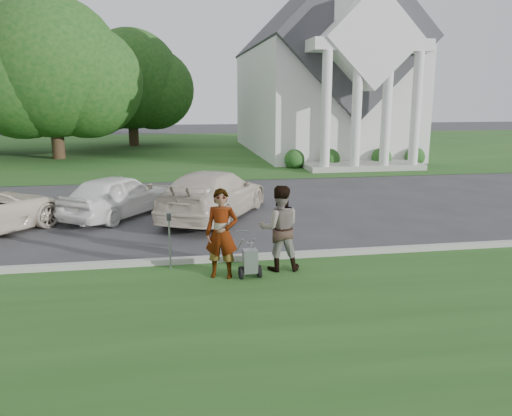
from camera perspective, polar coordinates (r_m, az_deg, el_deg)
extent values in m
plane|color=#333335|center=(11.27, -3.86, -7.06)|extent=(120.00, 120.00, 0.00)
cube|color=#204A19|center=(8.51, -1.79, -13.78)|extent=(80.00, 7.00, 0.01)
cube|color=#204A19|center=(37.76, -7.96, 6.76)|extent=(80.00, 30.00, 0.01)
cube|color=#9E9E93|center=(11.76, -4.13, -5.83)|extent=(80.00, 0.18, 0.15)
cube|color=white|center=(35.98, 6.82, 12.08)|extent=(9.00, 16.00, 7.00)
cube|color=#38383D|center=(36.12, 6.97, 17.64)|extent=(9.19, 17.00, 9.19)
cube|color=#9E9E93|center=(27.50, 11.99, 4.75)|extent=(6.20, 2.60, 0.30)
cylinder|color=white|center=(25.53, 8.00, 10.74)|extent=(0.50, 0.50, 6.00)
cylinder|color=white|center=(26.05, 11.41, 10.65)|extent=(0.50, 0.50, 6.00)
cylinder|color=white|center=(26.66, 14.69, 10.53)|extent=(0.50, 0.50, 6.00)
cylinder|color=white|center=(27.35, 17.80, 10.38)|extent=(0.50, 0.50, 6.00)
cube|color=white|center=(27.19, 12.76, 17.63)|extent=(6.20, 2.00, 0.60)
cube|color=white|center=(27.22, 12.79, 18.26)|extent=(5.09, 2.20, 5.09)
sphere|color=#1E4C19|center=(27.26, 4.42, 5.55)|extent=(1.10, 1.10, 1.10)
sphere|color=#1E4C19|center=(27.80, 8.45, 5.59)|extent=(1.10, 1.10, 1.10)
sphere|color=#1E4C19|center=(28.86, 14.15, 5.60)|extent=(1.10, 1.10, 1.10)
sphere|color=#1E4C19|center=(29.72, 17.71, 5.58)|extent=(1.10, 1.10, 1.10)
cylinder|color=#332316|center=(33.38, -21.77, 7.98)|extent=(0.76, 0.76, 3.20)
sphere|color=#154415|center=(33.35, -22.34, 14.68)|extent=(8.40, 8.40, 8.40)
sphere|color=#154415|center=(33.27, -18.84, 13.49)|extent=(6.89, 6.89, 6.89)
sphere|color=#154415|center=(33.43, -25.24, 13.33)|extent=(7.22, 7.22, 7.22)
sphere|color=#154415|center=(37.52, -27.20, 13.45)|extent=(7.54, 7.54, 7.54)
cylinder|color=#332316|center=(40.74, -13.85, 9.05)|extent=(0.76, 0.76, 3.00)
sphere|color=#154415|center=(40.69, -14.12, 14.09)|extent=(7.60, 7.60, 7.60)
sphere|color=#154415|center=(40.88, -11.58, 13.14)|extent=(6.23, 6.23, 6.23)
sphere|color=#154415|center=(40.52, -16.31, 13.17)|extent=(6.54, 6.54, 6.54)
cylinder|color=black|center=(10.66, -1.74, -7.42)|extent=(0.08, 0.28, 0.27)
cylinder|color=black|center=(10.75, 0.36, -7.25)|extent=(0.08, 0.28, 0.27)
cylinder|color=#2D2D33|center=(10.70, -0.68, -7.34)|extent=(0.46, 0.07, 0.03)
cube|color=gray|center=(10.62, -0.69, -6.07)|extent=(0.32, 0.27, 0.50)
cone|color=gray|center=(10.52, -0.69, -4.36)|extent=(0.17, 0.17, 0.15)
cylinder|color=#2D2D33|center=(10.50, -0.69, -3.98)|extent=(0.04, 0.04, 0.05)
cylinder|color=gray|center=(10.93, -1.87, -4.29)|extent=(0.08, 0.67, 0.48)
cylinder|color=gray|center=(10.98, -0.56, -4.20)|extent=(0.08, 0.67, 0.48)
cylinder|color=gray|center=(11.20, -1.59, -2.65)|extent=(0.29, 0.05, 0.03)
imported|color=#999999|center=(10.53, -3.95, -3.03)|extent=(0.80, 0.64, 1.91)
imported|color=#999999|center=(10.98, 2.69, -2.38)|extent=(0.98, 0.79, 1.90)
cylinder|color=gray|center=(11.28, -9.82, -4.17)|extent=(0.04, 0.04, 1.13)
cube|color=#2D2D33|center=(11.11, -9.94, -1.00)|extent=(0.09, 0.07, 0.17)
cylinder|color=gray|center=(11.09, -9.96, -0.57)|extent=(0.09, 0.09, 0.03)
imported|color=white|center=(16.53, -15.48, 1.38)|extent=(3.72, 4.30, 1.40)
imported|color=beige|center=(15.90, -4.90, 1.59)|extent=(4.28, 5.61, 1.51)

